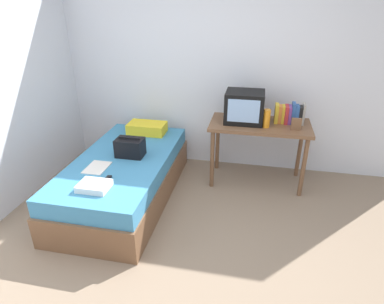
% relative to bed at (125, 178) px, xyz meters
% --- Properties ---
extents(ground_plane, '(8.00, 8.00, 0.00)m').
position_rel_bed_xyz_m(ground_plane, '(0.84, -0.85, -0.25)').
color(ground_plane, '#84705B').
extents(wall_back, '(5.20, 0.10, 2.60)m').
position_rel_bed_xyz_m(wall_back, '(0.84, 1.15, 1.05)').
color(wall_back, silver).
rests_on(wall_back, ground).
extents(bed, '(1.00, 2.00, 0.51)m').
position_rel_bed_xyz_m(bed, '(0.00, 0.00, 0.00)').
color(bed, brown).
rests_on(bed, ground).
extents(desk, '(1.16, 0.60, 0.77)m').
position_rel_bed_xyz_m(desk, '(1.45, 0.68, 0.42)').
color(desk, brown).
rests_on(desk, ground).
extents(tv, '(0.44, 0.39, 0.36)m').
position_rel_bed_xyz_m(tv, '(1.26, 0.70, 0.70)').
color(tv, black).
rests_on(tv, desk).
extents(water_bottle, '(0.08, 0.08, 0.21)m').
position_rel_bed_xyz_m(water_bottle, '(1.52, 0.57, 0.62)').
color(water_bottle, orange).
rests_on(water_bottle, desk).
extents(book_row, '(0.33, 0.17, 0.24)m').
position_rel_bed_xyz_m(book_row, '(1.78, 0.76, 0.63)').
color(book_row, gold).
rests_on(book_row, desk).
extents(picture_frame, '(0.11, 0.02, 0.14)m').
position_rel_bed_xyz_m(picture_frame, '(1.84, 0.55, 0.59)').
color(picture_frame, brown).
rests_on(picture_frame, desk).
extents(pillow, '(0.48, 0.28, 0.13)m').
position_rel_bed_xyz_m(pillow, '(0.04, 0.73, 0.33)').
color(pillow, yellow).
rests_on(pillow, bed).
extents(handbag, '(0.30, 0.20, 0.22)m').
position_rel_bed_xyz_m(handbag, '(0.07, 0.06, 0.36)').
color(handbag, black).
rests_on(handbag, bed).
extents(magazine, '(0.21, 0.29, 0.01)m').
position_rel_bed_xyz_m(magazine, '(-0.16, -0.28, 0.26)').
color(magazine, white).
rests_on(magazine, bed).
extents(remote_dark, '(0.04, 0.16, 0.02)m').
position_rel_bed_xyz_m(remote_dark, '(0.05, -0.51, 0.27)').
color(remote_dark, black).
rests_on(remote_dark, bed).
extents(remote_silver, '(0.04, 0.14, 0.02)m').
position_rel_bed_xyz_m(remote_silver, '(-0.14, 0.23, 0.27)').
color(remote_silver, '#B7B7BC').
rests_on(remote_silver, bed).
extents(folded_towel, '(0.28, 0.22, 0.06)m').
position_rel_bed_xyz_m(folded_towel, '(0.00, -0.66, 0.29)').
color(folded_towel, white).
rests_on(folded_towel, bed).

